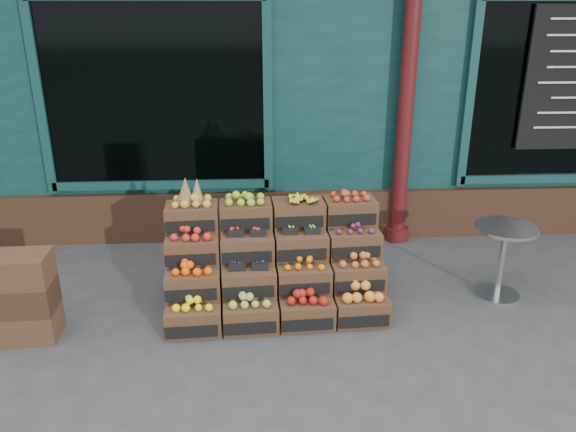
{
  "coord_description": "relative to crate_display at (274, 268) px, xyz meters",
  "views": [
    {
      "loc": [
        -0.46,
        -4.18,
        2.73
      ],
      "look_at": [
        -0.2,
        0.7,
        0.85
      ],
      "focal_mm": 35.0,
      "sensor_mm": 36.0,
      "label": 1
    }
  ],
  "objects": [
    {
      "name": "ground",
      "position": [
        0.34,
        -0.57,
        -0.38
      ],
      "size": [
        60.0,
        60.0,
        0.0
      ],
      "primitive_type": "plane",
      "color": "#3A3A3C",
      "rests_on": "ground"
    },
    {
      "name": "crate_display",
      "position": [
        0.0,
        0.0,
        0.0
      ],
      "size": [
        2.03,
        1.07,
        1.24
      ],
      "rotation": [
        0.0,
        0.0,
        0.06
      ],
      "color": "#492F1D",
      "rests_on": "ground"
    },
    {
      "name": "shop_facade",
      "position": [
        0.34,
        4.54,
        2.01
      ],
      "size": [
        12.0,
        6.24,
        4.8
      ],
      "color": "#103735",
      "rests_on": "ground"
    },
    {
      "name": "spare_crates",
      "position": [
        -2.14,
        -0.46,
        0.01
      ],
      "size": [
        0.54,
        0.39,
        0.78
      ],
      "rotation": [
        0.0,
        0.0,
        0.05
      ],
      "color": "#492F1D",
      "rests_on": "ground"
    },
    {
      "name": "bistro_table",
      "position": [
        2.2,
        0.03,
        0.08
      ],
      "size": [
        0.59,
        0.59,
        0.74
      ],
      "rotation": [
        0.0,
        0.0,
        -0.13
      ],
      "color": "silver",
      "rests_on": "ground"
    },
    {
      "name": "shopkeeper",
      "position": [
        -0.89,
        2.12,
        0.62
      ],
      "size": [
        0.73,
        0.48,
        2.0
      ],
      "primitive_type": "imported",
      "rotation": [
        0.0,
        0.0,
        3.14
      ],
      "color": "#1E6938",
      "rests_on": "ground"
    }
  ]
}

